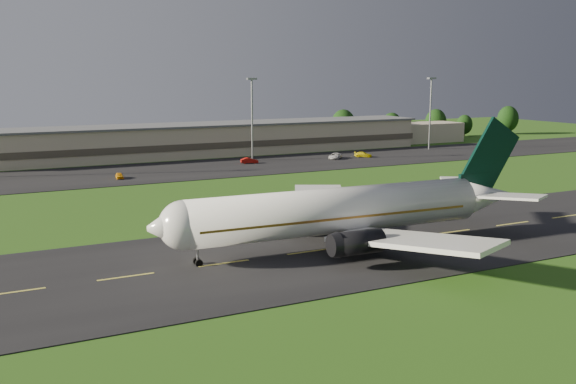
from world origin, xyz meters
name	(u,v)px	position (x,y,z in m)	size (l,w,h in m)	color
ground	(452,233)	(0.00, 0.00, 0.00)	(360.00, 360.00, 0.00)	#264812
taxiway	(452,232)	(0.00, 0.00, 0.05)	(220.00, 30.00, 0.10)	black
apron	(246,166)	(0.00, 72.00, 0.05)	(260.00, 30.00, 0.10)	black
airliner	(342,211)	(-17.50, -0.04, 4.66)	(51.29, 42.15, 15.57)	white
terminal	(233,139)	(6.40, 96.18, 3.99)	(145.00, 16.00, 8.40)	tan
light_mast_centre	(252,109)	(5.00, 80.00, 12.74)	(2.40, 1.20, 20.35)	gray
light_mast_east	(431,105)	(60.00, 80.00, 12.74)	(2.40, 1.20, 20.35)	gray
tree_line	(316,128)	(37.30, 106.09, 5.07)	(198.90, 8.86, 10.46)	black
service_vehicle_a	(119,176)	(-30.76, 65.91, 0.70)	(1.42, 3.53, 1.20)	orange
service_vehicle_b	(249,161)	(2.07, 75.08, 0.79)	(1.47, 4.21, 1.39)	maroon
service_vehicle_c	(335,156)	(24.97, 73.41, 0.84)	(2.46, 5.33, 1.48)	silver
service_vehicle_d	(363,154)	(33.21, 73.12, 0.76)	(1.85, 4.56, 1.32)	yellow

